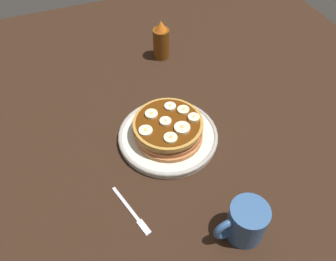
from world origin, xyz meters
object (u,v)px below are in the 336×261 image
(banana_slice_1, at_px, (194,118))
(banana_slice_5, at_px, (171,138))
(plate, at_px, (168,136))
(syrup_bottle, at_px, (161,41))
(banana_slice_2, at_px, (151,114))
(banana_slice_6, at_px, (146,131))
(pancake_stack, at_px, (168,128))
(fork, at_px, (133,212))
(coffee_mug, at_px, (245,222))
(banana_slice_7, at_px, (170,107))
(banana_slice_3, at_px, (183,110))
(banana_slice_0, at_px, (165,121))
(banana_slice_4, at_px, (182,128))

(banana_slice_1, relative_size, banana_slice_5, 0.89)
(plate, xyz_separation_m, syrup_bottle, (-0.10, -0.31, 0.04))
(plate, distance_m, banana_slice_1, 0.08)
(banana_slice_2, xyz_separation_m, banana_slice_6, (0.03, 0.04, -0.00))
(pancake_stack, distance_m, banana_slice_2, 0.05)
(fork, xyz_separation_m, syrup_bottle, (-0.23, -0.46, 0.05))
(coffee_mug, relative_size, syrup_bottle, 0.88)
(banana_slice_6, height_order, banana_slice_7, same)
(banana_slice_3, bearing_deg, fork, 44.12)
(banana_slice_3, bearing_deg, banana_slice_1, 110.33)
(syrup_bottle, bearing_deg, banana_slice_0, 71.11)
(banana_slice_4, bearing_deg, banana_slice_0, -52.69)
(banana_slice_6, bearing_deg, banana_slice_7, -146.92)
(banana_slice_5, bearing_deg, banana_slice_7, -110.84)
(banana_slice_1, bearing_deg, banana_slice_0, -14.28)
(banana_slice_2, distance_m, banana_slice_3, 0.07)
(banana_slice_7, relative_size, syrup_bottle, 0.23)
(pancake_stack, relative_size, banana_slice_1, 6.42)
(banana_slice_6, relative_size, banana_slice_7, 1.14)
(banana_slice_1, bearing_deg, banana_slice_5, 26.78)
(banana_slice_5, xyz_separation_m, syrup_bottle, (-0.11, -0.36, -0.01))
(plate, height_order, banana_slice_6, banana_slice_6)
(pancake_stack, xyz_separation_m, banana_slice_2, (0.03, -0.03, 0.02))
(banana_slice_6, relative_size, coffee_mug, 0.29)
(plate, xyz_separation_m, banana_slice_2, (0.03, -0.03, 0.05))
(banana_slice_5, xyz_separation_m, coffee_mug, (-0.06, 0.22, -0.02))
(banana_slice_2, xyz_separation_m, banana_slice_7, (-0.05, -0.01, -0.00))
(coffee_mug, bearing_deg, pancake_stack, -80.12)
(banana_slice_2, relative_size, syrup_bottle, 0.25)
(banana_slice_5, bearing_deg, syrup_bottle, -107.30)
(plate, bearing_deg, fork, 48.98)
(pancake_stack, xyz_separation_m, banana_slice_1, (-0.06, 0.01, 0.02))
(banana_slice_1, xyz_separation_m, banana_slice_5, (0.07, 0.04, -0.00))
(banana_slice_7, bearing_deg, pancake_stack, 61.35)
(banana_slice_4, xyz_separation_m, syrup_bottle, (-0.08, -0.34, -0.01))
(banana_slice_0, bearing_deg, banana_slice_5, 82.61)
(banana_slice_4, distance_m, fork, 0.21)
(banana_slice_2, xyz_separation_m, syrup_bottle, (-0.13, -0.27, -0.01))
(banana_slice_6, distance_m, fork, 0.18)
(fork, bearing_deg, coffee_mug, 148.04)
(plate, relative_size, pancake_stack, 1.38)
(banana_slice_1, bearing_deg, plate, -12.60)
(pancake_stack, xyz_separation_m, syrup_bottle, (-0.10, -0.31, 0.02))
(fork, bearing_deg, banana_slice_3, -135.88)
(banana_slice_0, xyz_separation_m, banana_slice_2, (0.02, -0.03, -0.00))
(banana_slice_7, bearing_deg, banana_slice_3, 137.56)
(coffee_mug, xyz_separation_m, fork, (0.18, -0.11, -0.04))
(banana_slice_0, xyz_separation_m, banana_slice_5, (0.01, 0.05, -0.00))
(banana_slice_5, height_order, banana_slice_6, same)
(pancake_stack, height_order, banana_slice_6, banana_slice_6)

